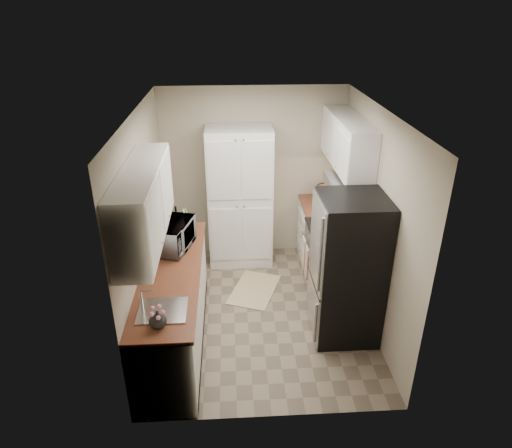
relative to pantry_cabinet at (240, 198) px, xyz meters
name	(u,v)px	position (x,y,z in m)	size (l,w,h in m)	color
ground	(260,312)	(0.20, -1.32, -1.00)	(3.20, 3.20, 0.00)	#7A6B56
room_shell	(259,192)	(0.18, -1.32, 0.63)	(2.64, 3.24, 2.52)	#BAB096
pantry_cabinet	(240,198)	(0.00, 0.00, 0.00)	(0.90, 0.55, 2.00)	white
base_cabinet_left	(174,307)	(-0.79, -1.75, -0.56)	(0.60, 2.30, 0.88)	white
countertop_left	(171,272)	(-0.79, -1.75, -0.10)	(0.63, 2.33, 0.04)	brown
base_cabinet_right	(322,235)	(1.19, -0.12, -0.56)	(0.60, 0.80, 0.88)	white
countertop_right	(324,206)	(1.19, -0.12, -0.10)	(0.63, 0.83, 0.04)	brown
electric_range	(333,261)	(1.17, -0.93, -0.52)	(0.71, 0.78, 1.13)	#B7B7BC
refrigerator	(348,269)	(1.14, -1.73, -0.15)	(0.70, 0.72, 1.70)	#B7B7BC
microwave	(172,235)	(-0.82, -1.25, 0.08)	(0.59, 0.40, 0.32)	silver
wine_bottle	(177,220)	(-0.80, -0.84, 0.08)	(0.08, 0.08, 0.31)	black
flower_vase	(158,319)	(-0.80, -2.68, 0.00)	(0.15, 0.15, 0.16)	silver
cutting_board	(188,220)	(-0.66, -0.79, 0.05)	(0.02, 0.20, 0.26)	#429232
toaster_oven	(326,198)	(1.20, -0.14, 0.02)	(0.28, 0.35, 0.20)	#A5A4A9
fruit_basket	(327,187)	(1.21, -0.11, 0.18)	(0.27, 0.27, 0.12)	#F45C0E
kitchen_mat	(254,289)	(0.16, -0.83, -0.99)	(0.53, 0.84, 0.01)	#CDB682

